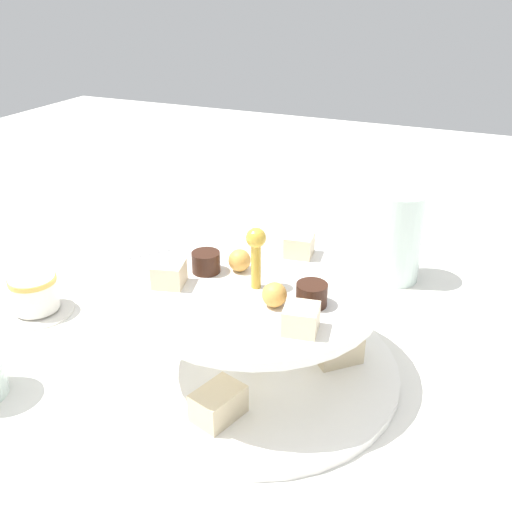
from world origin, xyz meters
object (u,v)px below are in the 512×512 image
(tiered_serving_stand, at_px, (256,335))
(water_glass_tall_right, at_px, (397,237))
(butter_knife_right, at_px, (180,246))
(teacup_with_saucer, at_px, (34,296))

(tiered_serving_stand, xyz_separation_m, water_glass_tall_right, (-0.09, -0.27, 0.02))
(water_glass_tall_right, relative_size, butter_knife_right, 0.75)
(water_glass_tall_right, xyz_separation_m, butter_knife_right, (0.33, 0.03, -0.06))
(tiered_serving_stand, relative_size, butter_knife_right, 1.80)
(teacup_with_saucer, xyz_separation_m, butter_knife_right, (-0.07, -0.24, -0.02))
(water_glass_tall_right, bearing_deg, butter_knife_right, 5.52)
(teacup_with_saucer, bearing_deg, water_glass_tall_right, -145.18)
(water_glass_tall_right, bearing_deg, tiered_serving_stand, 71.30)
(butter_knife_right, bearing_deg, water_glass_tall_right, 134.40)
(butter_knife_right, bearing_deg, teacup_with_saucer, 23.64)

